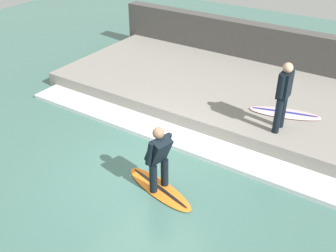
{
  "coord_description": "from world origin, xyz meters",
  "views": [
    {
      "loc": [
        -5.47,
        -4.17,
        5.38
      ],
      "look_at": [
        0.92,
        0.0,
        0.7
      ],
      "focal_mm": 42.0,
      "sensor_mm": 36.0,
      "label": 1
    }
  ],
  "objects_px": {
    "surfboard_riding": "(159,189)",
    "surfboard_waiting_near": "(285,113)",
    "surfer_riding": "(159,156)",
    "surfer_waiting_near": "(283,93)"
  },
  "relations": [
    {
      "from": "surfer_riding",
      "to": "surfboard_riding",
      "type": "bearing_deg",
      "value": 0.0
    },
    {
      "from": "surfer_riding",
      "to": "surfboard_waiting_near",
      "type": "bearing_deg",
      "value": -19.47
    },
    {
      "from": "surfer_waiting_near",
      "to": "surfboard_waiting_near",
      "type": "distance_m",
      "value": 1.22
    },
    {
      "from": "surfer_riding",
      "to": "surfboard_waiting_near",
      "type": "height_order",
      "value": "surfer_riding"
    },
    {
      "from": "surfer_riding",
      "to": "surfboard_waiting_near",
      "type": "relative_size",
      "value": 0.78
    },
    {
      "from": "surfboard_riding",
      "to": "surfer_waiting_near",
      "type": "bearing_deg",
      "value": -25.79
    },
    {
      "from": "surfer_waiting_near",
      "to": "surfboard_riding",
      "type": "bearing_deg",
      "value": 154.21
    },
    {
      "from": "surfboard_riding",
      "to": "surfboard_waiting_near",
      "type": "xyz_separation_m",
      "value": [
        3.72,
        -1.32,
        0.43
      ]
    },
    {
      "from": "surfboard_riding",
      "to": "surfer_riding",
      "type": "relative_size",
      "value": 1.29
    },
    {
      "from": "surfer_waiting_near",
      "to": "surfboard_waiting_near",
      "type": "relative_size",
      "value": 0.91
    }
  ]
}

